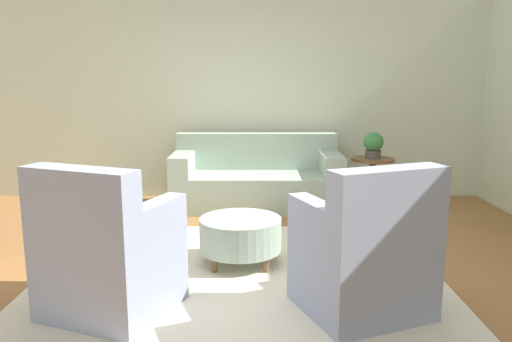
% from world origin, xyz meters
% --- Properties ---
extents(ground_plane, '(16.00, 16.00, 0.00)m').
position_xyz_m(ground_plane, '(0.00, 0.00, 0.00)').
color(ground_plane, '#996638').
extents(wall_back, '(9.46, 0.12, 2.80)m').
position_xyz_m(wall_back, '(0.00, 2.79, 1.40)').
color(wall_back, beige).
rests_on(wall_back, ground_plane).
extents(rug, '(3.23, 2.52, 0.01)m').
position_xyz_m(rug, '(0.00, 0.00, 0.01)').
color(rug, beige).
rests_on(rug, ground_plane).
extents(couch, '(2.05, 0.88, 0.89)m').
position_xyz_m(couch, '(0.14, 2.16, 0.33)').
color(couch, '#9EB29E').
rests_on(couch, ground_plane).
extents(armchair_left, '(0.99, 0.96, 1.03)m').
position_xyz_m(armchair_left, '(-0.87, -0.74, 0.41)').
color(armchair_left, '#8E99B2').
rests_on(armchair_left, rug).
extents(armchair_right, '(0.99, 0.96, 1.03)m').
position_xyz_m(armchair_right, '(0.87, -0.74, 0.41)').
color(armchair_right, '#8E99B2').
rests_on(armchair_right, rug).
extents(ottoman_table, '(0.70, 0.70, 0.40)m').
position_xyz_m(ottoman_table, '(0.00, 0.19, 0.27)').
color(ottoman_table, '#9EB29E').
rests_on(ottoman_table, rug).
extents(side_table, '(0.51, 0.51, 0.63)m').
position_xyz_m(side_table, '(1.54, 2.03, 0.43)').
color(side_table, brown).
rests_on(side_table, ground_plane).
extents(potted_plant_on_side_table, '(0.24, 0.24, 0.32)m').
position_xyz_m(potted_plant_on_side_table, '(1.54, 2.03, 0.80)').
color(potted_plant_on_side_table, '#4C4742').
rests_on(potted_plant_on_side_table, side_table).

